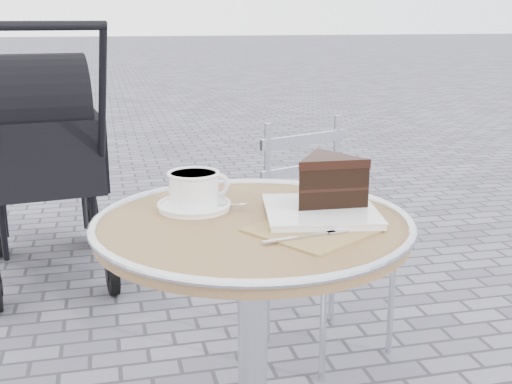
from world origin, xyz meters
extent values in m
cylinder|color=silver|center=(0.00, 0.00, 0.36)|extent=(0.07, 0.07, 0.67)
cylinder|color=tan|center=(0.00, 0.00, 0.71)|extent=(0.70, 0.70, 0.03)
torus|color=silver|center=(0.00, 0.00, 0.73)|extent=(0.72, 0.72, 0.02)
cylinder|color=white|center=(-0.11, 0.12, 0.74)|extent=(0.17, 0.17, 0.01)
cylinder|color=white|center=(-0.11, 0.12, 0.78)|extent=(0.14, 0.14, 0.07)
torus|color=white|center=(-0.05, 0.14, 0.78)|extent=(0.06, 0.03, 0.06)
cylinder|color=beige|center=(-0.11, 0.12, 0.81)|extent=(0.11, 0.11, 0.01)
cube|color=#967752|center=(0.11, -0.10, 0.73)|extent=(0.31, 0.31, 0.00)
cube|color=white|center=(0.16, 0.00, 0.74)|extent=(0.28, 0.28, 0.01)
cylinder|color=silver|center=(0.34, 0.47, 0.21)|extent=(0.02, 0.02, 0.42)
cylinder|color=silver|center=(0.64, 0.58, 0.21)|extent=(0.02, 0.02, 0.42)
cylinder|color=silver|center=(0.23, 0.76, 0.21)|extent=(0.02, 0.02, 0.42)
cylinder|color=silver|center=(0.52, 0.87, 0.21)|extent=(0.02, 0.02, 0.42)
cube|color=silver|center=(0.43, 0.67, 0.42)|extent=(0.48, 0.48, 0.02)
cube|color=black|center=(-0.59, 1.64, 0.54)|extent=(0.56, 0.80, 0.45)
cylinder|color=black|center=(-0.51, 1.04, 1.14)|extent=(0.47, 0.09, 0.03)
cylinder|color=black|center=(-0.31, 1.34, 0.10)|extent=(0.06, 0.20, 0.20)
cylinder|color=black|center=(-0.40, 2.00, 0.16)|extent=(0.08, 0.32, 0.31)
camera|label=1|loc=(-0.31, -1.33, 1.17)|focal=45.00mm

